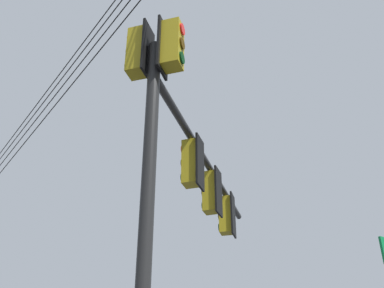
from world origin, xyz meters
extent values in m
cylinder|color=black|center=(0.20, 0.92, 3.24)|extent=(0.20, 0.20, 6.49)
cylinder|color=black|center=(-2.27, 3.03, 5.86)|extent=(5.04, 4.32, 0.14)
cube|color=olive|center=(0.01, 0.69, 6.41)|extent=(0.42, 0.42, 0.90)
cube|color=black|center=(0.12, 0.82, 6.41)|extent=(0.36, 0.32, 1.04)
cylinder|color=red|center=(-0.10, 0.57, 6.71)|extent=(0.17, 0.15, 0.20)
cylinder|color=#3C2703|center=(-0.10, 0.57, 6.41)|extent=(0.17, 0.15, 0.20)
cylinder|color=black|center=(-0.10, 0.57, 6.11)|extent=(0.17, 0.15, 0.20)
cube|color=olive|center=(0.40, 1.15, 6.41)|extent=(0.42, 0.42, 0.90)
cube|color=black|center=(0.29, 1.02, 6.41)|extent=(0.36, 0.32, 1.04)
cylinder|color=red|center=(0.50, 1.28, 6.71)|extent=(0.17, 0.15, 0.20)
cylinder|color=#3C2703|center=(0.50, 1.28, 6.41)|extent=(0.17, 0.15, 0.20)
cylinder|color=black|center=(0.50, 1.28, 6.11)|extent=(0.17, 0.15, 0.20)
cube|color=olive|center=(-1.34, 2.23, 5.31)|extent=(0.42, 0.42, 0.90)
cube|color=black|center=(-1.23, 2.36, 5.31)|extent=(0.36, 0.32, 1.04)
cylinder|color=red|center=(-1.45, 2.11, 5.61)|extent=(0.17, 0.15, 0.20)
cylinder|color=#3C2703|center=(-1.45, 2.11, 5.31)|extent=(0.17, 0.15, 0.20)
cylinder|color=black|center=(-1.45, 2.11, 5.01)|extent=(0.17, 0.15, 0.20)
cube|color=olive|center=(-2.42, 3.16, 5.31)|extent=(0.42, 0.42, 0.90)
cube|color=black|center=(-2.31, 3.28, 5.31)|extent=(0.35, 0.33, 1.04)
cylinder|color=red|center=(-2.53, 3.04, 5.61)|extent=(0.17, 0.16, 0.20)
cylinder|color=#3C2703|center=(-2.53, 3.04, 5.31)|extent=(0.17, 0.16, 0.20)
cylinder|color=black|center=(-2.53, 3.04, 5.01)|extent=(0.17, 0.16, 0.20)
cube|color=olive|center=(-3.51, 4.08, 5.31)|extent=(0.42, 0.42, 0.90)
cube|color=black|center=(-3.40, 4.21, 5.31)|extent=(0.37, 0.30, 1.04)
cylinder|color=red|center=(-3.61, 3.95, 5.61)|extent=(0.18, 0.15, 0.20)
cylinder|color=#3C2703|center=(-3.61, 3.95, 5.31)|extent=(0.18, 0.15, 0.20)
cylinder|color=black|center=(-3.61, 3.95, 5.01)|extent=(0.18, 0.15, 0.20)
camera|label=1|loc=(5.74, -0.83, 1.34)|focal=43.20mm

